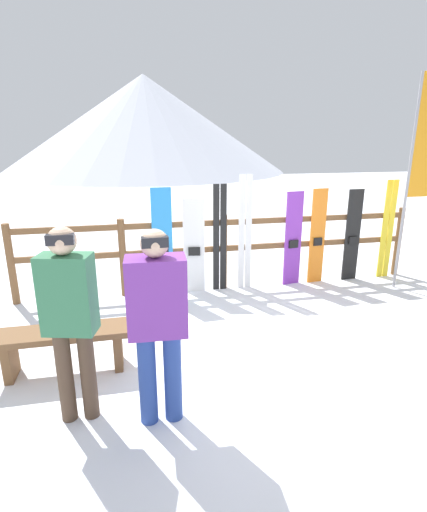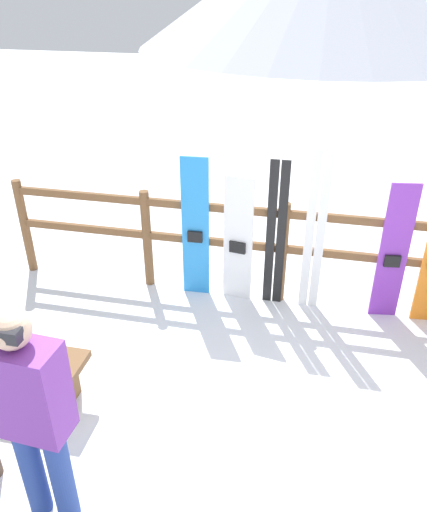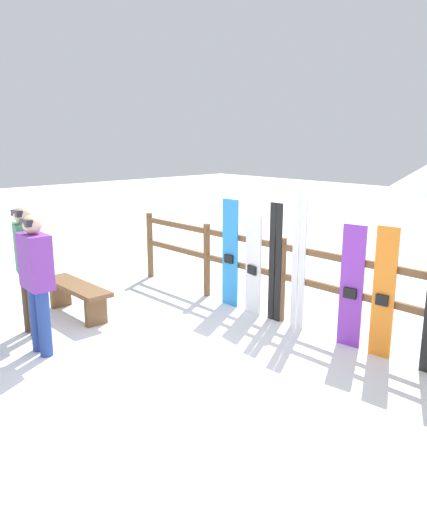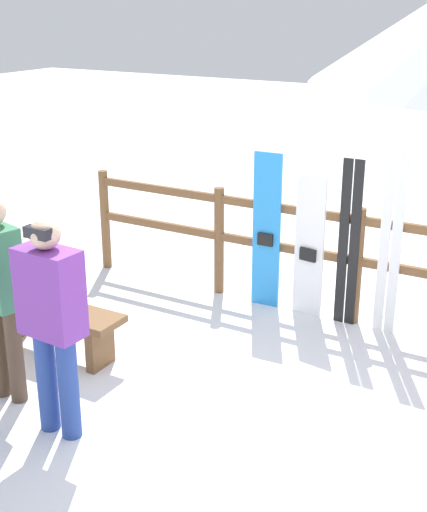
{
  "view_description": "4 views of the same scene",
  "coord_description": "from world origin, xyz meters",
  "px_view_note": "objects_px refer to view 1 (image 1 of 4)",
  "views": [
    {
      "loc": [
        -1.33,
        -3.53,
        2.19
      ],
      "look_at": [
        -0.34,
        1.12,
        0.77
      ],
      "focal_mm": 28.0,
      "sensor_mm": 36.0,
      "label": 1
    },
    {
      "loc": [
        0.27,
        -2.54,
        3.05
      ],
      "look_at": [
        -0.51,
        1.01,
        1.0
      ],
      "focal_mm": 35.0,
      "sensor_mm": 36.0,
      "label": 2
    },
    {
      "loc": [
        3.97,
        -2.93,
        2.38
      ],
      "look_at": [
        -0.54,
        1.26,
        0.9
      ],
      "focal_mm": 35.0,
      "sensor_mm": 36.0,
      "label": 3
    },
    {
      "loc": [
        1.91,
        -3.98,
        2.89
      ],
      "look_at": [
        -0.94,
        0.96,
        0.81
      ],
      "focal_mm": 50.0,
      "sensor_mm": 36.0,
      "label": 4
    }
  ],
  "objects_px": {
    "person_purple": "(158,316)",
    "ski_pair_white": "(245,233)",
    "snowboard_black_stripe": "(352,236)",
    "ski_pair_yellow": "(387,230)",
    "snowboard_white": "(194,247)",
    "snowboard_orange": "(317,237)",
    "bench": "(64,341)",
    "snowboard_blue": "(162,243)",
    "ski_pair_black": "(220,238)",
    "person_plaid_green": "(70,312)",
    "rental_flag": "(419,157)",
    "snowboard_purple": "(293,239)"
  },
  "relations": [
    {
      "from": "ski_pair_yellow",
      "to": "bench",
      "type": "bearing_deg",
      "value": -158.66
    },
    {
      "from": "snowboard_purple",
      "to": "rental_flag",
      "type": "xyz_separation_m",
      "value": [
        1.6,
        -0.46,
        1.21
      ]
    },
    {
      "from": "person_purple",
      "to": "snowboard_black_stripe",
      "type": "xyz_separation_m",
      "value": [
        3.22,
        2.7,
        -0.19
      ]
    },
    {
      "from": "ski_pair_white",
      "to": "snowboard_black_stripe",
      "type": "distance_m",
      "value": 1.75
    },
    {
      "from": "snowboard_white",
      "to": "rental_flag",
      "type": "distance_m",
      "value": 3.38
    },
    {
      "from": "ski_pair_black",
      "to": "bench",
      "type": "bearing_deg",
      "value": -136.79
    },
    {
      "from": "person_purple",
      "to": "ski_pair_white",
      "type": "height_order",
      "value": "ski_pair_white"
    },
    {
      "from": "person_plaid_green",
      "to": "ski_pair_white",
      "type": "bearing_deg",
      "value": 50.25
    },
    {
      "from": "bench",
      "to": "snowboard_purple",
      "type": "bearing_deg",
      "value": 30.61
    },
    {
      "from": "bench",
      "to": "person_plaid_green",
      "type": "bearing_deg",
      "value": -74.56
    },
    {
      "from": "snowboard_purple",
      "to": "ski_pair_yellow",
      "type": "height_order",
      "value": "ski_pair_yellow"
    },
    {
      "from": "person_purple",
      "to": "snowboard_purple",
      "type": "bearing_deg",
      "value": 50.45
    },
    {
      "from": "snowboard_orange",
      "to": "ski_pair_yellow",
      "type": "distance_m",
      "value": 1.2
    },
    {
      "from": "snowboard_blue",
      "to": "rental_flag",
      "type": "relative_size",
      "value": 0.51
    },
    {
      "from": "snowboard_white",
      "to": "rental_flag",
      "type": "height_order",
      "value": "rental_flag"
    },
    {
      "from": "snowboard_white",
      "to": "rental_flag",
      "type": "xyz_separation_m",
      "value": [
        3.11,
        -0.46,
        1.24
      ]
    },
    {
      "from": "person_purple",
      "to": "ski_pair_black",
      "type": "relative_size",
      "value": 1.0
    },
    {
      "from": "ski_pair_yellow",
      "to": "rental_flag",
      "type": "distance_m",
      "value": 1.23
    },
    {
      "from": "snowboard_blue",
      "to": "snowboard_purple",
      "type": "distance_m",
      "value": 1.96
    },
    {
      "from": "snowboard_purple",
      "to": "snowboard_orange",
      "type": "xyz_separation_m",
      "value": [
        0.39,
        0.0,
        0.02
      ]
    },
    {
      "from": "bench",
      "to": "snowboard_black_stripe",
      "type": "xyz_separation_m",
      "value": [
        4.06,
        1.82,
        0.39
      ]
    },
    {
      "from": "snowboard_black_stripe",
      "to": "ski_pair_yellow",
      "type": "distance_m",
      "value": 0.61
    },
    {
      "from": "ski_pair_white",
      "to": "snowboard_orange",
      "type": "bearing_deg",
      "value": -0.17
    },
    {
      "from": "ski_pair_white",
      "to": "snowboard_black_stripe",
      "type": "height_order",
      "value": "ski_pair_white"
    },
    {
      "from": "bench",
      "to": "snowboard_blue",
      "type": "distance_m",
      "value": 2.18
    },
    {
      "from": "rental_flag",
      "to": "ski_pair_black",
      "type": "bearing_deg",
      "value": 170.37
    },
    {
      "from": "snowboard_blue",
      "to": "ski_pair_black",
      "type": "relative_size",
      "value": 0.98
    },
    {
      "from": "snowboard_orange",
      "to": "snowboard_black_stripe",
      "type": "distance_m",
      "value": 0.59
    },
    {
      "from": "snowboard_orange",
      "to": "ski_pair_yellow",
      "type": "height_order",
      "value": "ski_pair_yellow"
    },
    {
      "from": "ski_pair_white",
      "to": "ski_pair_yellow",
      "type": "height_order",
      "value": "ski_pair_white"
    },
    {
      "from": "rental_flag",
      "to": "snowboard_orange",
      "type": "bearing_deg",
      "value": 159.07
    },
    {
      "from": "snowboard_white",
      "to": "ski_pair_white",
      "type": "bearing_deg",
      "value": 0.27
    },
    {
      "from": "person_purple",
      "to": "ski_pair_yellow",
      "type": "height_order",
      "value": "person_purple"
    },
    {
      "from": "person_plaid_green",
      "to": "snowboard_white",
      "type": "distance_m",
      "value": 2.89
    },
    {
      "from": "person_purple",
      "to": "snowboard_white",
      "type": "height_order",
      "value": "person_purple"
    },
    {
      "from": "snowboard_white",
      "to": "ski_pair_black",
      "type": "relative_size",
      "value": 0.88
    },
    {
      "from": "snowboard_white",
      "to": "snowboard_orange",
      "type": "relative_size",
      "value": 0.94
    },
    {
      "from": "ski_pair_black",
      "to": "rental_flag",
      "type": "bearing_deg",
      "value": -9.63
    },
    {
      "from": "snowboard_white",
      "to": "ski_pair_black",
      "type": "height_order",
      "value": "ski_pair_black"
    },
    {
      "from": "snowboard_blue",
      "to": "ski_pair_black",
      "type": "xyz_separation_m",
      "value": [
        0.83,
        0.0,
        0.02
      ]
    },
    {
      "from": "ski_pair_yellow",
      "to": "snowboard_orange",
      "type": "bearing_deg",
      "value": -179.84
    },
    {
      "from": "ski_pair_black",
      "to": "snowboard_black_stripe",
      "type": "relative_size",
      "value": 1.09
    },
    {
      "from": "bench",
      "to": "snowboard_blue",
      "type": "relative_size",
      "value": 0.86
    },
    {
      "from": "snowboard_black_stripe",
      "to": "ski_pair_yellow",
      "type": "xyz_separation_m",
      "value": [
        0.6,
        0.0,
        0.07
      ]
    },
    {
      "from": "person_plaid_green",
      "to": "snowboard_blue",
      "type": "xyz_separation_m",
      "value": [
        0.91,
        2.54,
        -0.17
      ]
    },
    {
      "from": "ski_pair_yellow",
      "to": "snowboard_white",
      "type": "bearing_deg",
      "value": -179.93
    },
    {
      "from": "bench",
      "to": "ski_pair_yellow",
      "type": "bearing_deg",
      "value": 21.34
    },
    {
      "from": "snowboard_blue",
      "to": "snowboard_black_stripe",
      "type": "height_order",
      "value": "snowboard_blue"
    },
    {
      "from": "person_purple",
      "to": "person_plaid_green",
      "type": "bearing_deg",
      "value": 166.02
    },
    {
      "from": "snowboard_blue",
      "to": "ski_pair_white",
      "type": "height_order",
      "value": "ski_pair_white"
    }
  ]
}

